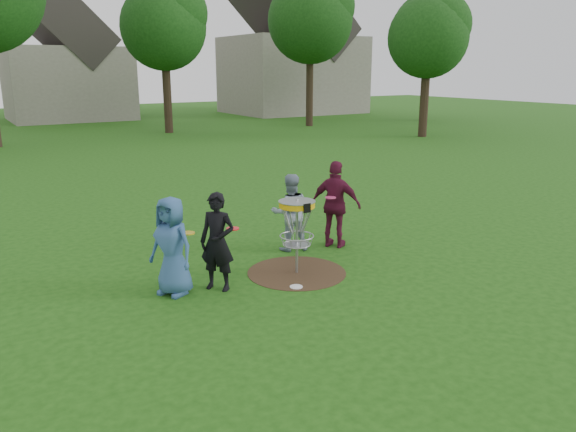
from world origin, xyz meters
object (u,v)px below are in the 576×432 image
player_black (217,242)px  player_maroon (336,205)px  player_grey (290,212)px  player_blue (172,246)px  disc_golf_basket (297,219)px

player_black → player_maroon: size_ratio=0.92×
player_grey → player_maroon: player_maroon is taller
player_blue → player_maroon: player_maroon is taller
player_blue → player_grey: (2.85, 0.95, -0.03)m
player_blue → disc_golf_basket: 2.27m
player_black → player_maroon: 3.16m
player_black → disc_golf_basket: (1.53, -0.04, 0.19)m
player_blue → player_black: player_black is taller
player_blue → player_maroon: (3.76, 0.64, 0.08)m
player_black → player_maroon: (3.05, 0.85, 0.07)m
player_blue → player_maroon: 3.81m
disc_golf_basket → player_blue: bearing=173.6°
player_blue → disc_golf_basket: (2.24, -0.25, 0.20)m
player_maroon → disc_golf_basket: player_maroon is taller
player_blue → disc_golf_basket: bearing=54.2°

